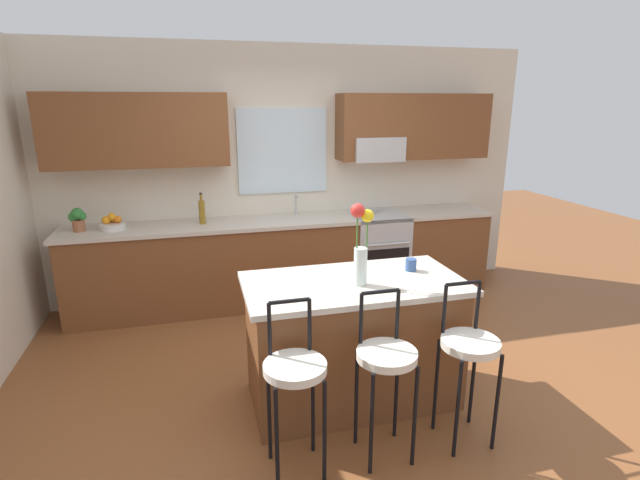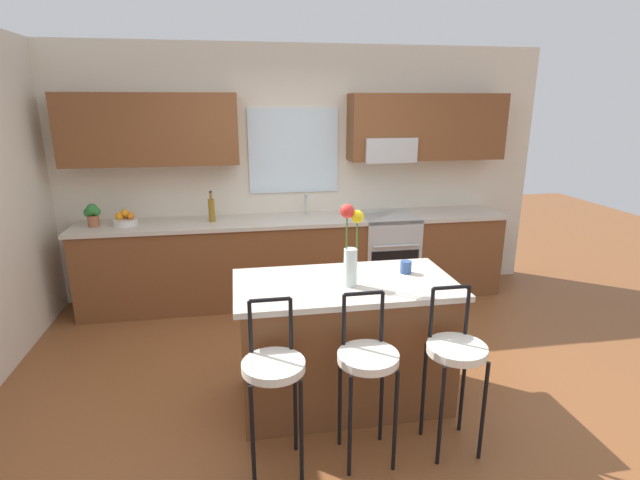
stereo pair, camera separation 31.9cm
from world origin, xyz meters
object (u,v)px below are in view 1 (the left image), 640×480
flower_vase (361,245)px  bar_stool_near (295,375)px  fruit_bowl_oranges (112,224)px  bar_stool_middle (386,362)px  mug_ceramic (411,265)px  bottle_olive_oil (202,212)px  oven_range (376,253)px  kitchen_island (353,340)px  potted_plant_small (78,218)px  bar_stool_far (469,350)px

flower_vase → bar_stool_near: bearing=-136.7°
flower_vase → fruit_bowl_oranges: 2.74m
bar_stool_middle → mug_ceramic: bearing=56.4°
bottle_olive_oil → flower_vase: bearing=-63.8°
oven_range → kitchen_island: same height
mug_ceramic → potted_plant_small: potted_plant_small is taller
bottle_olive_oil → kitchen_island: bearing=-63.4°
bottle_olive_oil → fruit_bowl_oranges: bearing=179.7°
bar_stool_middle → flower_vase: size_ratio=1.85×
kitchen_island → fruit_bowl_oranges: (-1.82, 1.94, 0.51)m
bar_stool_far → bottle_olive_oil: (-1.52, 2.54, 0.41)m
fruit_bowl_oranges → potted_plant_small: 0.31m
fruit_bowl_oranges → kitchen_island: bearing=-46.7°
bar_stool_near → fruit_bowl_oranges: bearing=116.5°
kitchen_island → bar_stool_middle: size_ratio=1.46×
bar_stool_middle → potted_plant_small: (-2.12, 2.54, 0.41)m
oven_range → fruit_bowl_oranges: bearing=179.4°
mug_ceramic → bottle_olive_oil: (-1.44, 1.83, 0.08)m
kitchen_island → potted_plant_small: potted_plant_small is taller
mug_ceramic → fruit_bowl_oranges: 2.94m
potted_plant_small → flower_vase: bearing=-43.2°
potted_plant_small → bar_stool_far: bearing=-43.6°
bar_stool_middle → oven_range: bearing=70.0°
bar_stool_middle → mug_ceramic: bar_stool_middle is taller
bar_stool_near → bottle_olive_oil: size_ratio=3.27×
kitchen_island → mug_ceramic: size_ratio=16.95×
bar_stool_near → mug_ceramic: (1.02, 0.71, 0.33)m
bar_stool_near → bottle_olive_oil: bearing=99.4°
bar_stool_near → bar_stool_middle: same height
bar_stool_far → mug_ceramic: bar_stool_far is taller
mug_ceramic → bottle_olive_oil: bottle_olive_oil is taller
bar_stool_far → potted_plant_small: bearing=136.4°
kitchen_island → bottle_olive_oil: size_ratio=4.79×
oven_range → bar_stool_middle: size_ratio=0.88×
kitchen_island → flower_vase: flower_vase is taller
bar_stool_far → fruit_bowl_oranges: 3.50m
potted_plant_small → bottle_olive_oil: bearing=-0.0°
mug_ceramic → potted_plant_small: (-2.59, 1.83, 0.08)m
bar_stool_near → bar_stool_middle: bearing=0.0°
fruit_bowl_oranges → bar_stool_near: bearing=-63.5°
kitchen_island → fruit_bowl_oranges: fruit_bowl_oranges is taller
kitchen_island → bar_stool_near: bar_stool_near is taller
bar_stool_middle → fruit_bowl_oranges: size_ratio=4.34×
oven_range → potted_plant_small: 3.10m
bar_stool_middle → fruit_bowl_oranges: 3.15m
bar_stool_middle → potted_plant_small: bearing=129.8°
bottle_olive_oil → oven_range: bearing=-0.7°
bar_stool_middle → fruit_bowl_oranges: (-1.82, 2.55, 0.34)m
fruit_bowl_oranges → potted_plant_small: size_ratio=1.05×
bar_stool_far → mug_ceramic: bearing=96.3°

